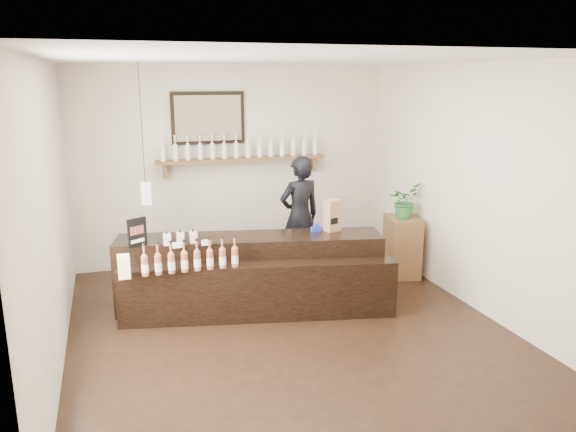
% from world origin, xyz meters
% --- Properties ---
extents(ground, '(5.00, 5.00, 0.00)m').
position_xyz_m(ground, '(0.00, 0.00, 0.00)').
color(ground, black).
rests_on(ground, ground).
extents(room_shell, '(5.00, 5.00, 5.00)m').
position_xyz_m(room_shell, '(0.00, 0.00, 1.70)').
color(room_shell, beige).
rests_on(room_shell, ground).
extents(back_wall_decor, '(2.66, 0.96, 1.69)m').
position_xyz_m(back_wall_decor, '(-0.14, 2.37, 1.75)').
color(back_wall_decor, brown).
rests_on(back_wall_decor, ground).
extents(counter, '(3.10, 1.43, 1.00)m').
position_xyz_m(counter, '(-0.23, 0.59, 0.40)').
color(counter, black).
rests_on(counter, ground).
extents(promo_sign, '(0.21, 0.13, 0.32)m').
position_xyz_m(promo_sign, '(-1.47, 0.67, 1.01)').
color(promo_sign, black).
rests_on(promo_sign, counter).
extents(paper_bag, '(0.20, 0.17, 0.38)m').
position_xyz_m(paper_bag, '(0.77, 0.62, 1.04)').
color(paper_bag, olive).
rests_on(paper_bag, counter).
extents(tape_dispenser, '(0.13, 0.06, 0.11)m').
position_xyz_m(tape_dispenser, '(0.58, 0.65, 0.89)').
color(tape_dispenser, '#1B38C2').
rests_on(tape_dispenser, counter).
extents(side_cabinet, '(0.52, 0.63, 0.81)m').
position_xyz_m(side_cabinet, '(2.00, 1.11, 0.40)').
color(side_cabinet, brown).
rests_on(side_cabinet, ground).
extents(potted_plant, '(0.55, 0.54, 0.46)m').
position_xyz_m(potted_plant, '(2.00, 1.11, 1.04)').
color(potted_plant, '#2C6E33').
rests_on(potted_plant, side_cabinet).
extents(shopkeeper, '(0.75, 0.57, 1.84)m').
position_xyz_m(shopkeeper, '(0.68, 1.55, 0.92)').
color(shopkeeper, black).
rests_on(shopkeeper, ground).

